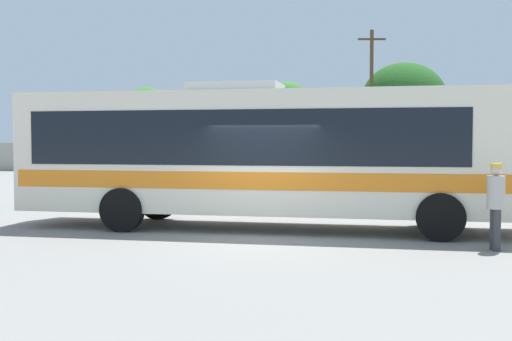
{
  "coord_description": "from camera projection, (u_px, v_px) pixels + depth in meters",
  "views": [
    {
      "loc": [
        3.67,
        -13.38,
        2.14
      ],
      "look_at": [
        -1.07,
        3.67,
        1.33
      ],
      "focal_mm": 44.93,
      "sensor_mm": 36.0,
      "label": 1
    }
  ],
  "objects": [
    {
      "name": "parked_car_third_white",
      "position": [
        366.0,
        166.0,
        35.23
      ],
      "size": [
        4.31,
        2.08,
        1.46
      ],
      "color": "silver",
      "rests_on": "ground_plane"
    },
    {
      "name": "roadside_tree_left",
      "position": [
        147.0,
        108.0,
        49.46
      ],
      "size": [
        3.7,
        3.7,
        6.3
      ],
      "color": "brown",
      "rests_on": "ground_plane"
    },
    {
      "name": "coach_bus_cream_orange",
      "position": [
        268.0,
        151.0,
        15.57
      ],
      "size": [
        12.59,
        3.4,
        3.55
      ],
      "color": "silver",
      "rests_on": "ground_plane"
    },
    {
      "name": "perimeter_wall",
      "position": [
        371.0,
        160.0,
        39.2
      ],
      "size": [
        80.0,
        0.3,
        2.01
      ],
      "primitive_type": "cube",
      "color": "#9E998C",
      "rests_on": "ground_plane"
    },
    {
      "name": "roadside_tree_midleft",
      "position": [
        286.0,
        103.0,
        46.07
      ],
      "size": [
        3.57,
        3.57,
        6.41
      ],
      "color": "brown",
      "rests_on": "ground_plane"
    },
    {
      "name": "roadside_tree_midright",
      "position": [
        404.0,
        98.0,
        44.0
      ],
      "size": [
        5.74,
        5.74,
        7.52
      ],
      "color": "brown",
      "rests_on": "ground_plane"
    },
    {
      "name": "utility_pole_near",
      "position": [
        371.0,
        99.0,
        41.73
      ],
      "size": [
        1.77,
        0.59,
        9.36
      ],
      "color": "#4C3823",
      "rests_on": "ground_plane"
    },
    {
      "name": "ground_plane",
      "position": [
        330.0,
        199.0,
        23.59
      ],
      "size": [
        300.0,
        300.0,
        0.0
      ],
      "primitive_type": "plane",
      "color": "gray"
    },
    {
      "name": "parked_car_second_white",
      "position": [
        235.0,
        165.0,
        37.12
      ],
      "size": [
        4.64,
        2.22,
        1.41
      ],
      "color": "silver",
      "rests_on": "ground_plane"
    },
    {
      "name": "attendant_by_bus_door",
      "position": [
        496.0,
        201.0,
        12.48
      ],
      "size": [
        0.42,
        0.42,
        1.71
      ],
      "color": "#38383D",
      "rests_on": "ground_plane"
    },
    {
      "name": "parked_car_leftmost_white",
      "position": [
        160.0,
        164.0,
        39.37
      ],
      "size": [
        4.29,
        2.23,
        1.41
      ],
      "color": "silver",
      "rests_on": "ground_plane"
    }
  ]
}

